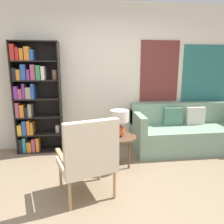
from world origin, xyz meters
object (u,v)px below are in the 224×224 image
at_px(armchair, 89,155).
at_px(side_table, 120,140).
at_px(table_lamp, 119,120).
at_px(bookshelf, 33,98).
at_px(couch, 185,132).

xyz_separation_m(armchair, side_table, (0.50, 0.78, -0.11)).
bearing_deg(side_table, table_lamp, 117.27).
bearing_deg(table_lamp, armchair, -121.56).
distance_m(bookshelf, table_lamp, 1.67).
relative_size(armchair, table_lamp, 2.44).
xyz_separation_m(couch, table_lamp, (-1.37, -0.58, 0.43)).
distance_m(bookshelf, couch, 2.90).
bearing_deg(bookshelf, armchair, -59.80).
relative_size(bookshelf, table_lamp, 4.84).
distance_m(armchair, couch, 2.33).
xyz_separation_m(couch, side_table, (-1.37, -0.59, 0.12)).
relative_size(bookshelf, armchair, 1.98).
height_order(bookshelf, side_table, bookshelf).
distance_m(armchair, table_lamp, 0.95).
relative_size(couch, side_table, 3.97).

